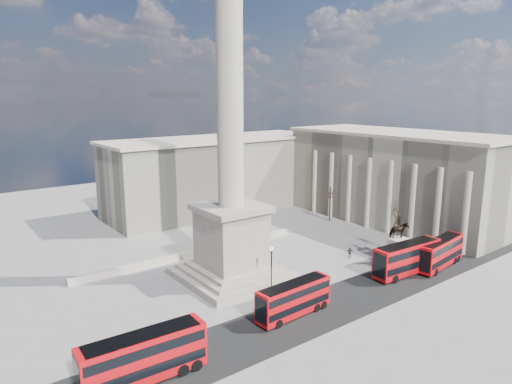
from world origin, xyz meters
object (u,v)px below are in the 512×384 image
(red_bus_b, at_px, (294,298))
(equestrian_statue, at_px, (398,247))
(pedestrian_walking, at_px, (398,246))
(pedestrian_crossing, at_px, (350,253))
(red_bus_c, at_px, (407,258))
(red_bus_d, at_px, (440,252))
(pedestrian_standing, at_px, (393,261))
(nelsons_column, at_px, (231,190))
(victorian_lamp, at_px, (271,266))
(red_bus_a, at_px, (145,357))

(red_bus_b, height_order, equestrian_statue, equestrian_statue)
(pedestrian_walking, relative_size, pedestrian_crossing, 0.91)
(red_bus_c, height_order, equestrian_statue, equestrian_statue)
(red_bus_b, bearing_deg, red_bus_c, -3.64)
(red_bus_b, distance_m, red_bus_d, 28.44)
(red_bus_b, xyz_separation_m, red_bus_d, (28.38, -1.75, 0.16))
(equestrian_statue, bearing_deg, pedestrian_standing, -161.74)
(red_bus_b, bearing_deg, pedestrian_walking, 10.05)
(nelsons_column, relative_size, red_bus_c, 4.16)
(equestrian_statue, distance_m, pedestrian_walking, 6.25)
(victorian_lamp, bearing_deg, red_bus_a, -160.10)
(pedestrian_crossing, bearing_deg, pedestrian_walking, -157.96)
(red_bus_d, xyz_separation_m, pedestrian_standing, (-5.56, 4.38, -1.49))
(red_bus_a, height_order, red_bus_d, red_bus_a)
(victorian_lamp, bearing_deg, red_bus_d, -16.94)
(red_bus_d, distance_m, victorian_lamp, 27.95)
(red_bus_d, bearing_deg, red_bus_b, 169.23)
(red_bus_d, bearing_deg, red_bus_c, 161.56)
(equestrian_statue, xyz_separation_m, pedestrian_crossing, (-4.28, 5.93, -1.72))
(nelsons_column, distance_m, red_bus_c, 27.77)
(red_bus_a, xyz_separation_m, pedestrian_walking, (49.12, 7.85, -1.64))
(red_bus_c, relative_size, victorian_lamp, 1.84)
(red_bus_a, bearing_deg, red_bus_c, 3.84)
(nelsons_column, height_order, red_bus_a, nelsons_column)
(red_bus_b, height_order, red_bus_d, red_bus_d)
(pedestrian_walking, distance_m, pedestrian_crossing, 9.61)
(pedestrian_walking, bearing_deg, nelsons_column, 176.61)
(pedestrian_walking, bearing_deg, red_bus_b, -156.22)
(nelsons_column, xyz_separation_m, pedestrian_crossing, (19.71, -4.98, -11.98))
(red_bus_b, bearing_deg, nelsons_column, 85.04)
(nelsons_column, height_order, victorian_lamp, nelsons_column)
(red_bus_c, height_order, pedestrian_standing, red_bus_c)
(red_bus_b, height_order, red_bus_c, red_bus_c)
(red_bus_d, distance_m, equestrian_statue, 6.25)
(red_bus_c, relative_size, equestrian_statue, 1.55)
(red_bus_b, height_order, pedestrian_crossing, red_bus_b)
(nelsons_column, height_order, red_bus_b, nelsons_column)
(red_bus_b, bearing_deg, pedestrian_standing, 4.14)
(equestrian_statue, bearing_deg, red_bus_a, -174.15)
(equestrian_statue, relative_size, pedestrian_walking, 4.53)
(victorian_lamp, relative_size, pedestrian_walking, 3.83)
(nelsons_column, xyz_separation_m, red_bus_d, (27.76, -15.88, -10.57))
(equestrian_statue, height_order, pedestrian_walking, equestrian_statue)
(red_bus_c, distance_m, pedestrian_standing, 3.65)
(victorian_lamp, bearing_deg, red_bus_b, -104.75)
(red_bus_a, height_order, victorian_lamp, victorian_lamp)
(red_bus_a, relative_size, pedestrian_crossing, 6.32)
(red_bus_c, xyz_separation_m, pedestrian_standing, (0.98, 3.09, -1.67))
(red_bus_c, xyz_separation_m, pedestrian_walking, (7.74, 7.01, -1.66))
(victorian_lamp, bearing_deg, pedestrian_walking, 0.35)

